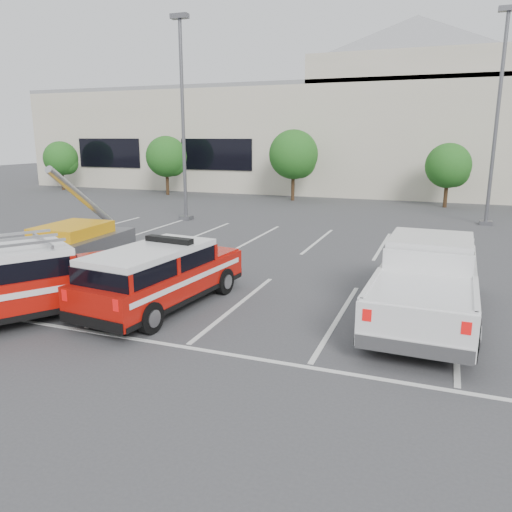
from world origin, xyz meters
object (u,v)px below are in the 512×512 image
at_px(white_pickup, 426,288).
at_px(ladder_suv, 10,289).
at_px(tree_mid_right, 450,167).
at_px(light_pole_left, 183,120).
at_px(fire_chief_suv, 161,280).
at_px(convention_building, 388,132).
at_px(tree_far_left, 62,160).
at_px(tree_mid_left, 295,156).
at_px(light_pole_mid, 497,119).
at_px(tree_left, 168,158).
at_px(utility_rig, 69,250).

bearing_deg(white_pickup, ladder_suv, -156.21).
height_order(tree_mid_right, ladder_suv, tree_mid_right).
height_order(tree_mid_right, light_pole_left, light_pole_left).
distance_m(fire_chief_suv, ladder_suv, 3.56).
distance_m(light_pole_left, ladder_suv, 15.95).
bearing_deg(convention_building, tree_far_left, -158.63).
height_order(tree_mid_left, light_pole_mid, light_pole_mid).
height_order(tree_left, light_pole_mid, light_pole_mid).
distance_m(convention_building, tree_far_left, 27.03).
relative_size(tree_left, tree_mid_left, 0.91).
height_order(tree_far_left, tree_mid_left, tree_mid_left).
relative_size(tree_left, light_pole_mid, 0.43).
bearing_deg(white_pickup, tree_mid_right, 90.50).
distance_m(tree_mid_right, ladder_suv, 26.89).
xyz_separation_m(convention_building, light_pole_mid, (6.82, -15.86, 0.47)).
relative_size(tree_mid_left, light_pole_mid, 0.47).
height_order(tree_far_left, light_pole_left, light_pole_left).
xyz_separation_m(convention_building, ladder_suv, (-4.81, -34.83, -3.90)).
height_order(convention_building, light_pole_left, convention_building).
relative_size(convention_building, fire_chief_suv, 11.32).
bearing_deg(light_pole_mid, convention_building, 113.26).
bearing_deg(convention_building, utility_rig, -102.52).
xyz_separation_m(tree_left, light_pole_left, (6.91, -10.05, 2.41)).
bearing_deg(tree_far_left, light_pole_left, -30.71).
relative_size(tree_mid_left, ladder_suv, 0.89).
xyz_separation_m(tree_mid_right, light_pole_left, (-13.09, -10.05, 2.68)).
height_order(light_pole_mid, white_pickup, light_pole_mid).
height_order(tree_left, tree_mid_right, tree_left).
relative_size(convention_building, tree_left, 13.58).
bearing_deg(light_pole_left, convention_building, 67.61).
bearing_deg(light_pole_left, tree_mid_left, 72.90).
distance_m(tree_mid_left, tree_mid_right, 10.01).
xyz_separation_m(tree_far_left, tree_mid_right, (30.00, 0.00, 0.00)).
bearing_deg(white_pickup, fire_chief_suv, -164.38).
height_order(tree_left, fire_chief_suv, tree_left).
relative_size(tree_far_left, white_pickup, 0.62).
bearing_deg(tree_mid_left, tree_far_left, -180.00).
bearing_deg(utility_rig, ladder_suv, -68.03).
distance_m(tree_mid_right, fire_chief_suv, 23.92).
relative_size(light_pole_mid, fire_chief_suv, 1.93).
distance_m(convention_building, tree_mid_left, 11.19).
height_order(tree_mid_left, tree_mid_right, tree_mid_left).
bearing_deg(white_pickup, light_pole_left, 140.21).
relative_size(light_pole_left, white_pickup, 1.59).
distance_m(convention_building, tree_mid_right, 11.20).
bearing_deg(white_pickup, tree_mid_left, 115.92).
bearing_deg(white_pickup, light_pole_mid, 82.91).
relative_size(ladder_suv, utility_rig, 1.28).
height_order(light_pole_mid, utility_rig, light_pole_mid).
distance_m(convention_building, utility_rig, 31.52).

